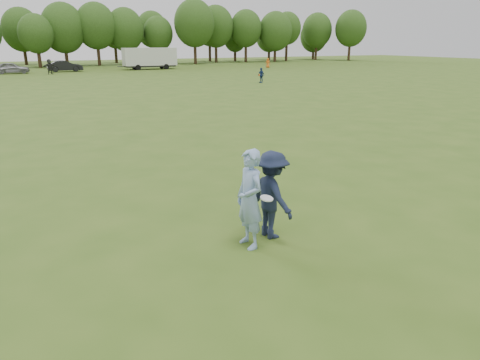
{
  "coord_description": "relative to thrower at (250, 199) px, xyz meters",
  "views": [
    {
      "loc": [
        -4.62,
        -7.48,
        4.14
      ],
      "look_at": [
        -0.44,
        0.9,
        1.1
      ],
      "focal_mm": 32.0,
      "sensor_mm": 36.0,
      "label": 1
    }
  ],
  "objects": [
    {
      "name": "car_e",
      "position": [
        -4.93,
        59.16,
        -0.3
      ],
      "size": [
        4.41,
        1.77,
        1.5
      ],
      "primitive_type": "imported",
      "rotation": [
        0.0,
        0.0,
        1.57
      ],
      "color": "gray",
      "rests_on": "ground"
    },
    {
      "name": "ground",
      "position": [
        0.77,
        0.2,
        -1.05
      ],
      "size": [
        200.0,
        200.0,
        0.0
      ],
      "primitive_type": "plane",
      "color": "#365317",
      "rests_on": "ground"
    },
    {
      "name": "player_far_d",
      "position": [
        -0.39,
        55.7,
        -0.07
      ],
      "size": [
        1.9,
        1.16,
        1.95
      ],
      "primitive_type": "imported",
      "rotation": [
        0.0,
        0.0,
        0.35
      ],
      "color": "#282828",
      "rests_on": "ground"
    },
    {
      "name": "car_f",
      "position": [
        1.89,
        60.2,
        -0.28
      ],
      "size": [
        4.77,
        1.86,
        1.55
      ],
      "primitive_type": "imported",
      "rotation": [
        0.0,
        0.0,
        1.62
      ],
      "color": "black",
      "rests_on": "ground"
    },
    {
      "name": "player_far_c",
      "position": [
        32.59,
        55.56,
        -0.27
      ],
      "size": [
        0.92,
        0.85,
        1.57
      ],
      "primitive_type": "imported",
      "rotation": [
        0.0,
        0.0,
        2.54
      ],
      "color": "orange",
      "rests_on": "ground"
    },
    {
      "name": "field_cone",
      "position": [
        23.19,
        41.51,
        -0.9
      ],
      "size": [
        0.28,
        0.28,
        0.3
      ],
      "primitive_type": "cone",
      "color": "#FF5A0D",
      "rests_on": "ground"
    },
    {
      "name": "disc_in_play",
      "position": [
        0.24,
        -0.28,
        0.07
      ],
      "size": [
        0.29,
        0.29,
        0.09
      ],
      "color": "white",
      "rests_on": "ground"
    },
    {
      "name": "cargo_trailer",
      "position": [
        14.25,
        60.31,
        0.72
      ],
      "size": [
        9.0,
        2.75,
        3.2
      ],
      "color": "silver",
      "rests_on": "ground"
    },
    {
      "name": "treeline",
      "position": [
        3.58,
        77.1,
        5.21
      ],
      "size": [
        130.35,
        18.39,
        11.74
      ],
      "color": "#332114",
      "rests_on": "ground"
    },
    {
      "name": "thrower",
      "position": [
        0.0,
        0.0,
        0.0
      ],
      "size": [
        0.55,
        0.8,
        2.1
      ],
      "primitive_type": "imported",
      "rotation": [
        0.0,
        0.0,
        -1.51
      ],
      "color": "#84A1CD",
      "rests_on": "ground"
    },
    {
      "name": "defender",
      "position": [
        0.65,
        0.2,
        -0.08
      ],
      "size": [
        0.83,
        1.32,
        1.95
      ],
      "primitive_type": "imported",
      "rotation": [
        0.0,
        0.0,
        1.66
      ],
      "color": "#192037",
      "rests_on": "ground"
    },
    {
      "name": "player_far_b",
      "position": [
        18.64,
        32.88,
        -0.29
      ],
      "size": [
        0.57,
        0.95,
        1.52
      ],
      "primitive_type": "imported",
      "rotation": [
        0.0,
        0.0,
        -1.34
      ],
      "color": "navy",
      "rests_on": "ground"
    }
  ]
}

